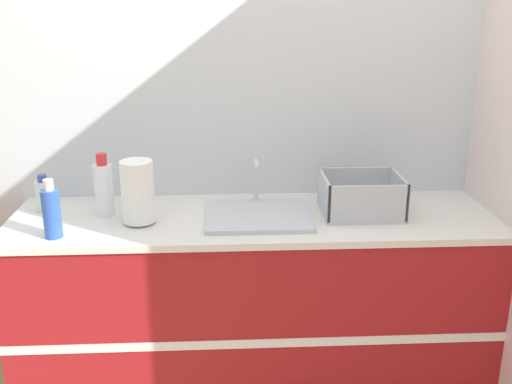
% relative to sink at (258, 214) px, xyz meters
% --- Properties ---
extents(wall_back, '(4.52, 0.06, 2.60)m').
position_rel_sink_xyz_m(wall_back, '(-0.01, 0.35, 0.40)').
color(wall_back, silver).
rests_on(wall_back, ground_plane).
extents(wall_right, '(0.06, 2.60, 2.60)m').
position_rel_sink_xyz_m(wall_right, '(1.08, 0.02, 0.40)').
color(wall_right, silver).
rests_on(wall_right, ground_plane).
extents(counter_cabinet, '(2.14, 0.63, 0.89)m').
position_rel_sink_xyz_m(counter_cabinet, '(-0.01, 0.02, -0.46)').
color(counter_cabinet, maroon).
rests_on(counter_cabinet, ground_plane).
extents(sink, '(0.46, 0.39, 0.22)m').
position_rel_sink_xyz_m(sink, '(0.00, 0.00, 0.00)').
color(sink, silver).
rests_on(sink, counter_cabinet).
extents(paper_towel_roll, '(0.14, 0.14, 0.27)m').
position_rel_sink_xyz_m(paper_towel_roll, '(-0.51, -0.04, 0.12)').
color(paper_towel_roll, '#4C4C51').
rests_on(paper_towel_roll, counter_cabinet).
extents(dish_rack, '(0.34, 0.28, 0.17)m').
position_rel_sink_xyz_m(dish_rack, '(0.46, 0.02, 0.05)').
color(dish_rack, '#B7BABF').
rests_on(dish_rack, counter_cabinet).
extents(bottle_blue, '(0.07, 0.07, 0.24)m').
position_rel_sink_xyz_m(bottle_blue, '(-0.83, -0.18, 0.09)').
color(bottle_blue, '#2D56B7').
rests_on(bottle_blue, counter_cabinet).
extents(bottle_white_spray, '(0.08, 0.08, 0.28)m').
position_rel_sink_xyz_m(bottle_white_spray, '(-0.67, 0.07, 0.11)').
color(bottle_white_spray, white).
rests_on(bottle_white_spray, counter_cabinet).
extents(bottle_clear, '(0.07, 0.07, 0.17)m').
position_rel_sink_xyz_m(bottle_clear, '(-0.95, 0.13, 0.06)').
color(bottle_clear, silver).
rests_on(bottle_clear, counter_cabinet).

